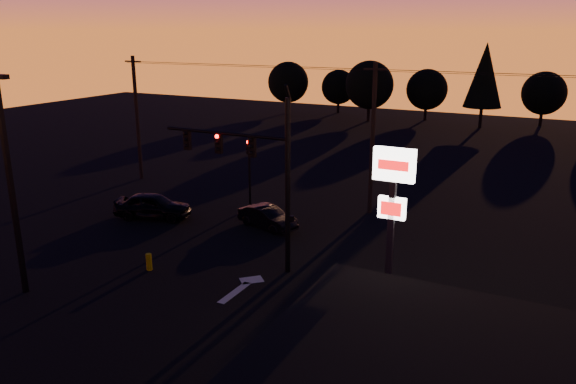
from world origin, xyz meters
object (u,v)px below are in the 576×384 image
at_px(traffic_signal_mast, 256,164).
at_px(secondary_signal, 249,163).
at_px(parking_lot_light, 9,172).
at_px(pylon_sign, 392,200).
at_px(car_mid, 268,217).
at_px(bollard, 149,262).
at_px(car_left, 153,206).
at_px(suv_parked, 409,355).

xyz_separation_m(traffic_signal_mast, secondary_signal, (-4.90, 7.49, -2.07)).
relative_size(parking_lot_light, pylon_sign, 1.34).
distance_m(parking_lot_light, car_mid, 13.74).
height_order(bollard, car_mid, car_mid).
bearing_deg(bollard, car_left, 128.72).
distance_m(secondary_signal, pylon_sign, 15.75).
distance_m(bollard, suv_parked, 13.24).
bearing_deg(pylon_sign, car_mid, 141.65).
relative_size(parking_lot_light, bollard, 11.42).
bearing_deg(suv_parked, traffic_signal_mast, 140.66).
bearing_deg(car_left, bollard, -158.90).
bearing_deg(car_mid, secondary_signal, 62.15).
bearing_deg(traffic_signal_mast, secondary_signal, 123.19).
relative_size(traffic_signal_mast, bollard, 10.72).
bearing_deg(secondary_signal, car_left, -133.67).
distance_m(car_mid, suv_parked, 14.98).
xyz_separation_m(traffic_signal_mast, parking_lot_light, (-7.40, -6.99, 0.33)).
bearing_deg(bollard, parking_lot_light, -127.34).
bearing_deg(secondary_signal, traffic_signal_mast, -56.81).
bearing_deg(parking_lot_light, suv_parked, 5.52).
bearing_deg(car_left, traffic_signal_mast, -127.09).
height_order(traffic_signal_mast, parking_lot_light, parking_lot_light).
relative_size(traffic_signal_mast, pylon_sign, 1.26).
height_order(bollard, car_left, car_left).
height_order(traffic_signal_mast, car_mid, traffic_signal_mast).
height_order(secondary_signal, bollard, secondary_signal).
distance_m(secondary_signal, car_left, 6.31).
bearing_deg(car_left, pylon_sign, -127.04).
bearing_deg(parking_lot_light, secondary_signal, 80.21).
height_order(traffic_signal_mast, bollard, traffic_signal_mast).
relative_size(car_mid, suv_parked, 0.71).
relative_size(pylon_sign, suv_parked, 1.31).
height_order(traffic_signal_mast, car_left, traffic_signal_mast).
distance_m(traffic_signal_mast, pylon_sign, 7.52).
xyz_separation_m(secondary_signal, suv_parked, (13.66, -12.92, -2.14)).
distance_m(car_left, suv_parked, 19.75).
relative_size(secondary_signal, parking_lot_light, 0.48).
relative_size(traffic_signal_mast, car_mid, 2.32).
xyz_separation_m(parking_lot_light, pylon_sign, (14.50, 4.50, -0.36)).
xyz_separation_m(parking_lot_light, suv_parked, (16.16, 1.56, -4.55)).
relative_size(bollard, car_left, 0.18).
bearing_deg(pylon_sign, traffic_signal_mast, 160.64).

